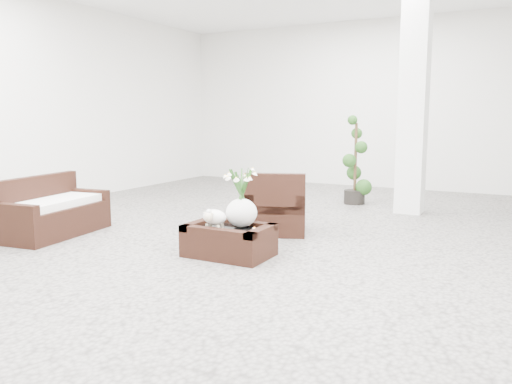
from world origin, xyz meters
The scene contains 9 objects.
ground centered at (0.00, 0.00, 0.00)m, with size 11.00×11.00×0.00m, color gray.
column centered at (1.20, 2.80, 1.75)m, with size 0.40×0.40×3.50m, color white.
coffee_table centered at (0.01, -0.73, 0.16)m, with size 0.90×0.60×0.31m, color black.
sheep_figurine centered at (-0.11, -0.83, 0.42)m, with size 0.28×0.23×0.21m, color white.
planter_narcissus centered at (0.11, -0.63, 0.71)m, with size 0.44×0.44×0.80m, color white, non-canonical shape.
tealight centered at (0.31, -0.71, 0.33)m, with size 0.04×0.04×0.03m, color white.
armchair centered at (-0.05, 0.55, 0.40)m, with size 0.76×0.73×0.81m, color black.
loveseat centered at (-2.47, -0.91, 0.37)m, with size 1.40×0.67×0.75m, color black.
topiary centered at (0.19, 3.19, 0.75)m, with size 0.40×0.40×1.49m, color #1D4114, non-canonical shape.
Camera 1 is at (2.81, -5.41, 1.51)m, focal length 36.20 mm.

